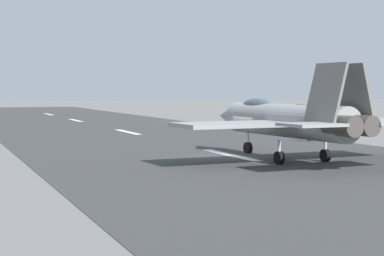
# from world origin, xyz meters

# --- Properties ---
(ground_plane) EXTENTS (400.00, 400.00, 0.00)m
(ground_plane) POSITION_xyz_m (0.00, 0.00, 0.00)
(ground_plane) COLOR slate
(runway_strip) EXTENTS (240.00, 26.00, 0.02)m
(runway_strip) POSITION_xyz_m (-0.02, 0.00, 0.01)
(runway_strip) COLOR #373939
(runway_strip) RESTS_ON ground
(fighter_jet) EXTENTS (16.07, 15.03, 5.67)m
(fighter_jet) POSITION_xyz_m (-3.42, -1.87, 2.47)
(fighter_jet) COLOR gray
(fighter_jet) RESTS_ON ground
(crew_person) EXTENTS (0.62, 0.46, 1.73)m
(crew_person) POSITION_xyz_m (8.11, -10.74, 0.87)
(crew_person) COLOR #1E2338
(crew_person) RESTS_ON ground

